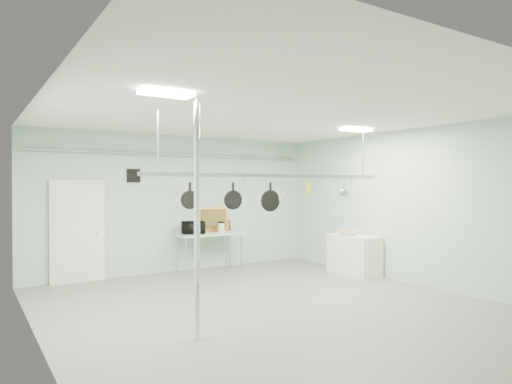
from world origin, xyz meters
TOP-DOWN VIEW (x-y plane):
  - floor at (0.00, 0.00)m, footprint 8.00×8.00m
  - ceiling at (0.00, 0.00)m, footprint 7.00×8.00m
  - back_wall at (0.00, 3.99)m, footprint 7.00×0.02m
  - right_wall at (3.49, 0.00)m, footprint 0.02×8.00m
  - door at (-2.30, 3.94)m, footprint 1.10×0.10m
  - wall_vent at (-1.10, 3.97)m, footprint 0.30×0.04m
  - conduit_pipe at (0.00, 3.90)m, footprint 6.60×0.07m
  - chrome_pole at (-1.70, -0.60)m, footprint 0.08×0.08m
  - prep_table at (0.60, 3.60)m, footprint 1.60×0.70m
  - side_cabinet at (3.15, 1.40)m, footprint 0.60×1.20m
  - pot_rack at (0.20, 0.30)m, footprint 4.80×0.06m
  - light_panel_left at (-2.20, -0.80)m, footprint 0.65×0.30m
  - light_panel_right at (2.40, 0.60)m, footprint 0.65×0.30m
  - microwave at (0.20, 3.62)m, footprint 0.59×0.48m
  - coffee_canister at (0.94, 3.63)m, footprint 0.18×0.18m
  - painting_large at (0.86, 3.90)m, footprint 0.79×0.19m
  - painting_small at (1.18, 3.90)m, footprint 0.30×0.09m
  - fruit_bowl at (3.08, 1.53)m, footprint 0.47×0.47m
  - skillet_left at (-1.39, 0.30)m, footprint 0.29×0.12m
  - skillet_mid at (-0.64, 0.30)m, footprint 0.32×0.10m
  - skillet_right at (0.09, 0.30)m, footprint 0.37×0.08m
  - whisk at (0.29, 0.30)m, footprint 0.21×0.21m
  - grater at (0.92, 0.30)m, footprint 0.08×0.03m
  - saucepan at (1.79, 0.30)m, footprint 0.16×0.11m
  - fruit_cluster at (3.08, 1.53)m, footprint 0.24×0.24m

SIDE VIEW (x-z plane):
  - floor at x=0.00m, z-range 0.00..0.00m
  - side_cabinet at x=3.15m, z-range 0.00..0.90m
  - prep_table at x=0.60m, z-range 0.38..1.28m
  - fruit_bowl at x=3.08m, z-range 0.90..1.00m
  - fruit_cluster at x=3.08m, z-range 0.95..1.04m
  - coffee_canister at x=0.94m, z-range 0.91..1.12m
  - painting_small at x=1.18m, z-range 0.90..1.16m
  - microwave at x=0.20m, z-range 0.90..1.19m
  - door at x=-2.30m, z-range -0.05..2.15m
  - painting_large at x=0.86m, z-range 0.90..1.49m
  - back_wall at x=0.00m, z-range 0.00..3.20m
  - right_wall at x=3.49m, z-range 0.00..3.20m
  - chrome_pole at x=-1.70m, z-range 0.00..3.20m
  - skillet_right at x=0.09m, z-range 1.59..2.09m
  - skillet_mid at x=-0.64m, z-range 1.65..2.09m
  - skillet_left at x=-1.39m, z-range 1.70..2.09m
  - whisk at x=0.29m, z-range 1.72..2.09m
  - saucepan at x=1.79m, z-range 1.83..2.09m
  - grater at x=0.92m, z-range 1.89..2.09m
  - pot_rack at x=0.20m, z-range 1.73..2.73m
  - wall_vent at x=-1.10m, z-range 2.10..2.40m
  - conduit_pipe at x=0.00m, z-range 2.71..2.79m
  - light_panel_left at x=-2.20m, z-range 3.14..3.19m
  - light_panel_right at x=2.40m, z-range 3.14..3.19m
  - ceiling at x=0.00m, z-range 3.18..3.20m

